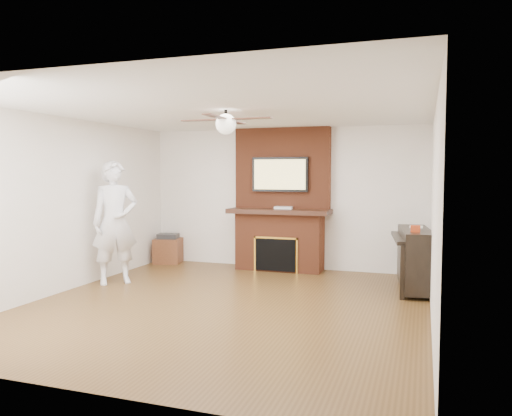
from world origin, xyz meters
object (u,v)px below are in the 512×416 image
(person, at_px, (115,222))
(fireplace, at_px, (281,213))
(side_table, at_px, (168,249))
(piano, at_px, (415,258))

(person, bearing_deg, fireplace, -1.41)
(person, distance_m, side_table, 1.97)
(side_table, bearing_deg, fireplace, -11.03)
(fireplace, height_order, person, fireplace)
(fireplace, xyz_separation_m, person, (-2.10, -1.91, -0.05))
(fireplace, bearing_deg, side_table, -178.25)
(fireplace, relative_size, side_table, 4.34)
(fireplace, relative_size, person, 1.32)
(fireplace, relative_size, piano, 1.78)
(side_table, height_order, piano, piano)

